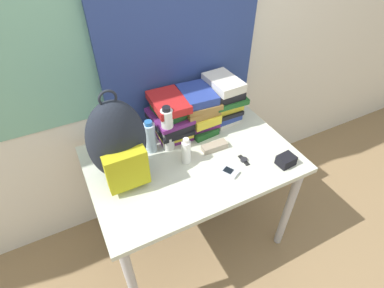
{
  "coord_description": "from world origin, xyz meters",
  "views": [
    {
      "loc": [
        -0.55,
        -0.7,
        1.93
      ],
      "look_at": [
        0.0,
        0.39,
        0.87
      ],
      "focal_mm": 28.0,
      "sensor_mm": 36.0,
      "label": 1
    }
  ],
  "objects_px": {
    "cell_phone": "(228,171)",
    "sunscreen_bottle": "(186,152)",
    "backpack": "(118,144)",
    "book_stack_right": "(222,99)",
    "water_bottle": "(150,137)",
    "sports_bottle": "(168,129)",
    "book_stack_center": "(197,109)",
    "book_stack_left": "(170,118)",
    "wristwatch": "(244,160)",
    "sunglasses_case": "(214,147)",
    "camera_pouch": "(286,160)"
  },
  "relations": [
    {
      "from": "cell_phone",
      "to": "sunscreen_bottle",
      "type": "bearing_deg",
      "value": 133.1
    },
    {
      "from": "wristwatch",
      "to": "book_stack_center",
      "type": "bearing_deg",
      "value": 102.86
    },
    {
      "from": "book_stack_right",
      "to": "backpack",
      "type": "bearing_deg",
      "value": -164.34
    },
    {
      "from": "sports_bottle",
      "to": "sunglasses_case",
      "type": "relative_size",
      "value": 1.88
    },
    {
      "from": "book_stack_right",
      "to": "camera_pouch",
      "type": "bearing_deg",
      "value": -79.11
    },
    {
      "from": "sports_bottle",
      "to": "sunscreen_bottle",
      "type": "relative_size",
      "value": 1.73
    },
    {
      "from": "book_stack_center",
      "to": "water_bottle",
      "type": "height_order",
      "value": "book_stack_center"
    },
    {
      "from": "book_stack_center",
      "to": "camera_pouch",
      "type": "distance_m",
      "value": 0.6
    },
    {
      "from": "book_stack_right",
      "to": "sunscreen_bottle",
      "type": "bearing_deg",
      "value": -145.75
    },
    {
      "from": "book_stack_right",
      "to": "cell_phone",
      "type": "distance_m",
      "value": 0.5
    },
    {
      "from": "backpack",
      "to": "wristwatch",
      "type": "height_order",
      "value": "backpack"
    },
    {
      "from": "water_bottle",
      "to": "sports_bottle",
      "type": "relative_size",
      "value": 0.72
    },
    {
      "from": "water_bottle",
      "to": "wristwatch",
      "type": "xyz_separation_m",
      "value": [
        0.43,
        -0.32,
        -0.09
      ]
    },
    {
      "from": "book_stack_left",
      "to": "book_stack_center",
      "type": "bearing_deg",
      "value": 0.14
    },
    {
      "from": "book_stack_left",
      "to": "sunglasses_case",
      "type": "bearing_deg",
      "value": -53.8
    },
    {
      "from": "sports_bottle",
      "to": "cell_phone",
      "type": "distance_m",
      "value": 0.4
    },
    {
      "from": "backpack",
      "to": "book_stack_right",
      "type": "relative_size",
      "value": 1.73
    },
    {
      "from": "cell_phone",
      "to": "sunglasses_case",
      "type": "distance_m",
      "value": 0.2
    },
    {
      "from": "sunscreen_bottle",
      "to": "sunglasses_case",
      "type": "bearing_deg",
      "value": 6.33
    },
    {
      "from": "backpack",
      "to": "sports_bottle",
      "type": "bearing_deg",
      "value": 17.58
    },
    {
      "from": "backpack",
      "to": "sports_bottle",
      "type": "xyz_separation_m",
      "value": [
        0.3,
        0.09,
        -0.08
      ]
    },
    {
      "from": "book_stack_center",
      "to": "cell_phone",
      "type": "distance_m",
      "value": 0.45
    },
    {
      "from": "book_stack_left",
      "to": "sunscreen_bottle",
      "type": "distance_m",
      "value": 0.26
    },
    {
      "from": "sports_bottle",
      "to": "wristwatch",
      "type": "bearing_deg",
      "value": -41.12
    },
    {
      "from": "book_stack_right",
      "to": "sunscreen_bottle",
      "type": "xyz_separation_m",
      "value": [
        -0.38,
        -0.26,
        -0.07
      ]
    },
    {
      "from": "book_stack_center",
      "to": "wristwatch",
      "type": "xyz_separation_m",
      "value": [
        0.09,
        -0.39,
        -0.13
      ]
    },
    {
      "from": "camera_pouch",
      "to": "wristwatch",
      "type": "distance_m",
      "value": 0.23
    },
    {
      "from": "book_stack_right",
      "to": "book_stack_center",
      "type": "bearing_deg",
      "value": -179.67
    },
    {
      "from": "book_stack_center",
      "to": "sunscreen_bottle",
      "type": "relative_size",
      "value": 1.76
    },
    {
      "from": "book_stack_right",
      "to": "sunscreen_bottle",
      "type": "distance_m",
      "value": 0.46
    },
    {
      "from": "book_stack_left",
      "to": "book_stack_right",
      "type": "height_order",
      "value": "book_stack_right"
    },
    {
      "from": "sunscreen_bottle",
      "to": "sunglasses_case",
      "type": "xyz_separation_m",
      "value": [
        0.19,
        0.02,
        -0.06
      ]
    },
    {
      "from": "wristwatch",
      "to": "sunscreen_bottle",
      "type": "bearing_deg",
      "value": 154.6
    },
    {
      "from": "book_stack_left",
      "to": "sports_bottle",
      "type": "distance_m",
      "value": 0.12
    },
    {
      "from": "sports_bottle",
      "to": "camera_pouch",
      "type": "distance_m",
      "value": 0.67
    },
    {
      "from": "cell_phone",
      "to": "sunglasses_case",
      "type": "relative_size",
      "value": 0.8
    },
    {
      "from": "book_stack_left",
      "to": "book_stack_right",
      "type": "bearing_deg",
      "value": 0.23
    },
    {
      "from": "backpack",
      "to": "camera_pouch",
      "type": "distance_m",
      "value": 0.89
    },
    {
      "from": "backpack",
      "to": "sunscreen_bottle",
      "type": "relative_size",
      "value": 3.11
    },
    {
      "from": "cell_phone",
      "to": "book_stack_left",
      "type": "bearing_deg",
      "value": 108.35
    },
    {
      "from": "book_stack_right",
      "to": "water_bottle",
      "type": "relative_size",
      "value": 1.45
    },
    {
      "from": "camera_pouch",
      "to": "wristwatch",
      "type": "bearing_deg",
      "value": 146.17
    },
    {
      "from": "water_bottle",
      "to": "cell_phone",
      "type": "bearing_deg",
      "value": -49.56
    },
    {
      "from": "book_stack_center",
      "to": "cell_phone",
      "type": "xyz_separation_m",
      "value": [
        -0.04,
        -0.43,
        -0.12
      ]
    },
    {
      "from": "book_stack_center",
      "to": "sunscreen_bottle",
      "type": "height_order",
      "value": "book_stack_center"
    },
    {
      "from": "book_stack_left",
      "to": "cell_phone",
      "type": "bearing_deg",
      "value": -71.65
    },
    {
      "from": "water_bottle",
      "to": "cell_phone",
      "type": "distance_m",
      "value": 0.47
    },
    {
      "from": "book_stack_left",
      "to": "camera_pouch",
      "type": "xyz_separation_m",
      "value": [
        0.46,
        -0.52,
        -0.1
      ]
    },
    {
      "from": "cell_phone",
      "to": "sports_bottle",
      "type": "bearing_deg",
      "value": 122.06
    },
    {
      "from": "water_bottle",
      "to": "sunglasses_case",
      "type": "xyz_separation_m",
      "value": [
        0.33,
        -0.16,
        -0.08
      ]
    }
  ]
}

